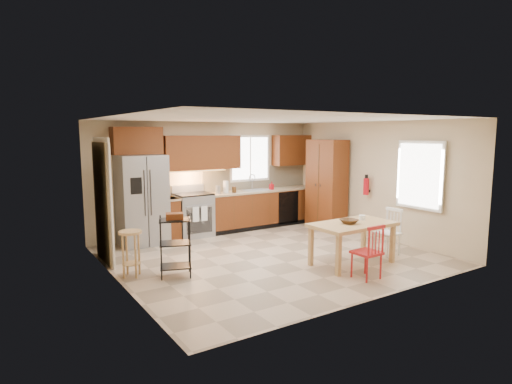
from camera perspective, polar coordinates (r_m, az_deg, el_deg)
The scene contains 33 objects.
floor at distance 8.00m, azimuth 1.95°, elevation -8.48°, with size 5.50×5.50×0.00m, color tan.
ceiling at distance 7.68m, azimuth 2.04°, elevation 9.71°, with size 5.50×5.00×0.02m, color silver.
wall_back at distance 9.89m, azimuth -6.31°, elevation 1.99°, with size 5.50×0.02×2.50m, color #CCB793.
wall_front at distance 5.89m, azimuth 16.01°, elevation -2.22°, with size 5.50×0.02×2.50m, color #CCB793.
wall_left at distance 6.59m, azimuth -18.06°, elevation -1.26°, with size 0.02×5.00×2.50m, color #CCB793.
wall_right at distance 9.57m, azimuth 15.64°, elevation 1.56°, with size 0.02×5.00×2.50m, color #CCB793.
refrigerator at distance 8.95m, azimuth -14.97°, elevation -1.03°, with size 0.92×0.75×1.82m, color gray.
range_stove at distance 9.49m, azimuth -8.36°, elevation -3.11°, with size 0.76×0.63×0.92m, color gray.
base_cabinet_narrow at distance 9.29m, azimuth -11.49°, elevation -3.48°, with size 0.30×0.60×0.90m, color #653012.
base_cabinet_run at distance 10.38m, azimuth 0.89°, elevation -2.14°, with size 2.92×0.60×0.90m, color #653012.
dishwasher at distance 10.47m, azimuth 4.33°, elevation -2.08°, with size 0.60×0.02×0.78m, color black.
backsplash at distance 10.52m, azimuth 0.04°, elevation 1.98°, with size 2.92×0.03×0.55m, color beige.
upper_over_fridge at distance 9.04m, azimuth -15.63°, elevation 6.61°, with size 1.00×0.35×0.55m, color #602E10.
upper_left_block at distance 9.58m, azimuth -7.23°, elevation 5.24°, with size 1.80×0.35×0.75m, color #602E10.
upper_right_block at distance 10.89m, azimuth 4.77°, elevation 5.58°, with size 1.00×0.35×0.75m, color #602E10.
window_back at distance 10.37m, azimuth -0.83°, elevation 4.53°, with size 1.12×0.04×1.12m, color white.
sink at distance 10.21m, azimuth 0.01°, elevation 0.03°, with size 0.62×0.46×0.16m, color gray.
undercab_glow at distance 9.46m, azimuth -8.76°, elevation 2.78°, with size 1.60×0.30×0.01m, color #FFBF66.
soap_bottle at distance 10.32m, azimuth 2.08°, elevation 0.86°, with size 0.09×0.09×0.19m, color #AB0B15.
paper_towel at distance 9.72m, azimuth -4.05°, elevation 0.67°, with size 0.12×0.12×0.28m, color white.
canister_steel at distance 9.63m, azimuth -5.09°, elevation 0.30°, with size 0.11×0.11×0.18m, color gray.
canister_wood at distance 9.80m, azimuth -2.93°, elevation 0.33°, with size 0.10×0.10×0.14m, color #4D3114.
pantry at distance 10.21m, azimuth 9.37°, elevation 0.99°, with size 0.50×0.95×2.10m, color #653012.
fire_extinguisher at distance 9.60m, azimuth 14.47°, elevation 0.72°, with size 0.12×0.12×0.36m, color #AB0B15.
window_right at distance 8.78m, azimuth 21.00°, elevation 2.10°, with size 0.04×1.02×1.32m, color white.
doorway at distance 7.89m, azimuth -19.87°, elevation -1.37°, with size 0.04×0.95×2.10m, color #8C7A59.
dining_table at distance 7.60m, azimuth 12.70°, elevation -6.77°, with size 1.46×0.82×0.71m, color tan, non-canonical shape.
chair_red at distance 6.91m, azimuth 14.54°, elevation -7.68°, with size 0.40×0.40×0.86m, color #A7191A, non-canonical shape.
chair_white at distance 8.31m, azimuth 17.09°, elevation -5.16°, with size 0.40×0.40×0.86m, color white, non-canonical shape.
table_bowl at distance 7.46m, azimuth 12.29°, elevation -4.16°, with size 0.30×0.30×0.07m, color #4D3114.
table_jar at distance 7.81m, azimuth 13.96°, elevation -3.48°, with size 0.10×0.10×0.12m, color white.
bar_stool at distance 7.08m, azimuth -16.31°, elevation -7.90°, with size 0.36×0.36×0.73m, color tan, non-canonical shape.
utility_cart at distance 6.90m, azimuth -10.71°, elevation -7.15°, with size 0.48×0.37×0.96m, color black, non-canonical shape.
Camera 1 is at (-4.38, -6.31, 2.25)m, focal length 30.00 mm.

